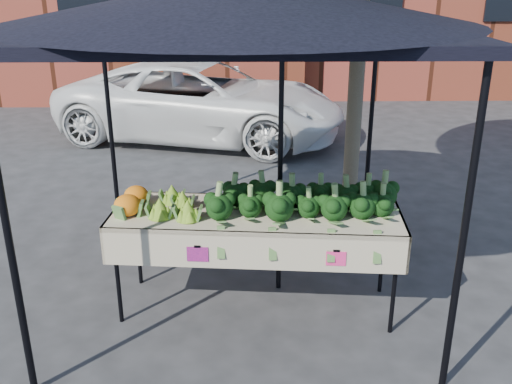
# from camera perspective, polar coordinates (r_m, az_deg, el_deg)

# --- Properties ---
(ground) EXTENTS (90.00, 90.00, 0.00)m
(ground) POSITION_cam_1_polar(r_m,az_deg,el_deg) (5.13, 2.11, -11.36)
(ground) COLOR #272729
(table) EXTENTS (2.46, 1.00, 0.90)m
(table) POSITION_cam_1_polar(r_m,az_deg,el_deg) (4.92, 0.04, -6.83)
(table) COLOR beige
(table) RESTS_ON ground
(canopy) EXTENTS (3.16, 3.16, 2.74)m
(canopy) POSITION_cam_1_polar(r_m,az_deg,el_deg) (4.93, -1.66, 4.79)
(canopy) COLOR black
(canopy) RESTS_ON ground
(broccoli_heap) EXTENTS (1.62, 0.59, 0.28)m
(broccoli_heap) POSITION_cam_1_polar(r_m,az_deg,el_deg) (4.72, 4.78, -0.29)
(broccoli_heap) COLOR black
(broccoli_heap) RESTS_ON table
(romanesco_cluster) EXTENTS (0.44, 0.58, 0.21)m
(romanesco_cluster) POSITION_cam_1_polar(r_m,az_deg,el_deg) (4.75, -8.01, -0.69)
(romanesco_cluster) COLOR #85B338
(romanesco_cluster) RESTS_ON table
(cauliflower_pair) EXTENTS (0.24, 0.44, 0.19)m
(cauliflower_pair) POSITION_cam_1_polar(r_m,az_deg,el_deg) (4.84, -12.31, -0.69)
(cauliflower_pair) COLOR orange
(cauliflower_pair) RESTS_ON table
(street_tree) EXTENTS (2.37, 2.37, 4.68)m
(street_tree) POSITION_cam_1_polar(r_m,az_deg,el_deg) (5.94, 10.39, 16.78)
(street_tree) COLOR #1E4C14
(street_tree) RESTS_ON ground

